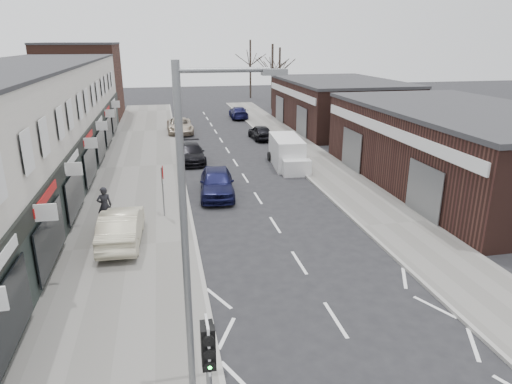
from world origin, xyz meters
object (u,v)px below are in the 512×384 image
pedestrian (105,206)px  parked_car_right_a (289,157)px  warning_sign (163,176)px  parked_car_left_b (191,153)px  white_van (287,153)px  parked_car_left_a (217,182)px  sedan_on_pavement (121,226)px  parked_car_right_c (238,113)px  street_lamp (193,232)px  parked_car_right_b (260,132)px  traffic_light (208,356)px  parked_car_left_c (180,126)px

pedestrian → parked_car_right_a: 14.32m
warning_sign → parked_car_left_b: bearing=79.2°
white_van → parked_car_left_a: 7.72m
sedan_on_pavement → parked_car_left_a: bearing=-127.7°
parked_car_right_a → pedestrian: bearing=40.1°
warning_sign → parked_car_left_a: (2.96, 2.90, -1.40)m
sedan_on_pavement → parked_car_right_c: 33.89m
warning_sign → pedestrian: bearing=-169.5°
street_lamp → parked_car_left_a: bearing=81.6°
pedestrian → parked_car_right_c: (11.43, 29.88, -0.38)m
pedestrian → parked_car_right_c: bearing=-123.1°
sedan_on_pavement → parked_car_right_c: bearing=-105.8°
sedan_on_pavement → parked_car_left_a: sedan_on_pavement is taller
pedestrian → parked_car_right_b: pedestrian is taller
sedan_on_pavement → parked_car_right_a: 15.18m
warning_sign → parked_car_right_b: 19.67m
sedan_on_pavement → pedestrian: 2.52m
sedan_on_pavement → parked_car_right_a: bearing=-131.6°
traffic_light → parked_car_left_b: size_ratio=0.69×
pedestrian → parked_car_right_b: bearing=-134.5°
sedan_on_pavement → pedestrian: (-0.92, 2.34, 0.17)m
white_van → traffic_light: bearing=-104.4°
street_lamp → parked_car_right_a: (8.03, 20.89, -3.91)m
warning_sign → parked_car_left_c: size_ratio=0.54×
street_lamp → parked_car_left_b: bearing=86.5°
traffic_light → sedan_on_pavement: (-2.62, 11.16, -1.54)m
pedestrian → street_lamp: bearing=93.3°
parked_car_left_a → parked_car_right_b: bearing=74.1°
parked_car_left_b → parked_car_right_a: size_ratio=1.05×
traffic_light → white_van: bearing=70.7°
pedestrian → parked_car_left_c: 22.93m
warning_sign → traffic_light: bearing=-86.9°
white_van → sedan_on_pavement: (-10.41, -11.08, -0.10)m
street_lamp → sedan_on_pavement: 10.92m
pedestrian → parked_car_left_a: size_ratio=0.39×
warning_sign → parked_car_right_b: bearing=63.8°
parked_car_right_c → pedestrian: bearing=71.5°
traffic_light → parked_car_left_b: bearing=87.0°
parked_car_right_c → parked_car_left_a: bearing=80.3°
parked_car_left_a → parked_car_left_c: 19.09m
street_lamp → parked_car_right_a: bearing=69.0°
parked_car_left_b → parked_car_left_c: bearing=90.7°
parked_car_left_b → parked_car_right_b: same height
parked_car_left_b → parked_car_left_c: 11.12m
pedestrian → parked_car_right_b: 21.42m
parked_car_right_c → warning_sign: bearing=76.0°
white_van → parked_car_right_b: bearing=94.2°
white_van → street_lamp: bearing=-105.7°
white_van → parked_car_left_c: white_van is taller
parked_car_left_a → parked_car_left_c: parked_car_left_a is taller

